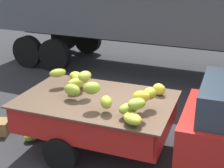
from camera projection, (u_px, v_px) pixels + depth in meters
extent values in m
plane|color=#28282B|center=(137.00, 160.00, 6.03)|extent=(220.00, 220.00, 0.00)
cube|color=gray|center=(206.00, 42.00, 14.42)|extent=(80.00, 0.80, 0.16)
cube|color=#B21E19|center=(97.00, 122.00, 6.21)|extent=(2.80, 1.84, 0.08)
cube|color=#B21E19|center=(113.00, 94.00, 6.87)|extent=(2.75, 0.13, 0.44)
cube|color=#B21E19|center=(76.00, 131.00, 5.38)|extent=(2.75, 0.13, 0.44)
cube|color=#B21E19|center=(167.00, 122.00, 5.67)|extent=(0.10, 1.76, 0.44)
cube|color=#B21E19|center=(36.00, 100.00, 6.57)|extent=(0.10, 1.76, 0.44)
cube|color=#B21914|center=(113.00, 95.00, 6.91)|extent=(2.64, 0.09, 0.07)
cube|color=brown|center=(96.00, 99.00, 6.04)|extent=(2.92, 1.97, 0.03)
ellipsoid|color=olive|center=(129.00, 109.00, 5.27)|extent=(0.39, 0.43, 0.18)
ellipsoid|color=gold|center=(75.00, 76.00, 6.73)|extent=(0.29, 0.27, 0.20)
ellipsoid|color=olive|center=(137.00, 104.00, 5.12)|extent=(0.37, 0.38, 0.17)
ellipsoid|color=gold|center=(75.00, 84.00, 6.23)|extent=(0.35, 0.38, 0.21)
ellipsoid|color=#95A22C|center=(80.00, 79.00, 6.48)|extent=(0.40, 0.29, 0.17)
ellipsoid|color=olive|center=(72.00, 90.00, 5.90)|extent=(0.37, 0.28, 0.22)
ellipsoid|color=gold|center=(159.00, 89.00, 6.13)|extent=(0.31, 0.27, 0.23)
ellipsoid|color=olive|center=(58.00, 73.00, 6.48)|extent=(0.38, 0.40, 0.17)
ellipsoid|color=#96A931|center=(85.00, 76.00, 5.97)|extent=(0.26, 0.33, 0.18)
ellipsoid|color=olive|center=(92.00, 88.00, 5.47)|extent=(0.38, 0.37, 0.22)
ellipsoid|color=#A7AA2C|center=(150.00, 93.00, 5.52)|extent=(0.23, 0.28, 0.21)
ellipsoid|color=#AAAE2E|center=(133.00, 119.00, 5.01)|extent=(0.43, 0.41, 0.17)
ellipsoid|color=#9FA52A|center=(106.00, 102.00, 5.39)|extent=(0.31, 0.35, 0.21)
ellipsoid|color=gold|center=(141.00, 97.00, 5.42)|extent=(0.33, 0.26, 0.20)
cylinder|color=black|center=(99.00, 113.00, 7.16)|extent=(0.65, 0.22, 0.64)
cylinder|color=black|center=(61.00, 153.00, 5.67)|extent=(0.65, 0.22, 0.64)
cube|color=black|center=(171.00, 41.00, 10.25)|extent=(11.04, 0.50, 0.30)
cylinder|color=black|center=(88.00, 40.00, 12.79)|extent=(1.08, 0.31, 1.08)
cylinder|color=black|center=(55.00, 55.00, 10.73)|extent=(1.08, 0.31, 1.08)
cylinder|color=black|center=(64.00, 37.00, 13.19)|extent=(1.08, 0.31, 1.08)
cylinder|color=black|center=(28.00, 52.00, 11.13)|extent=(1.08, 0.31, 1.08)
ellipsoid|color=olive|center=(33.00, 135.00, 6.69)|extent=(0.36, 0.45, 0.20)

